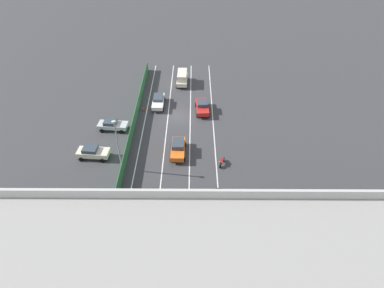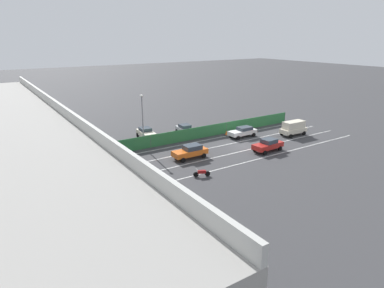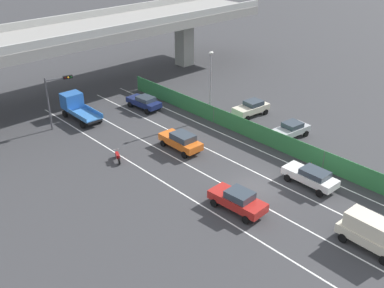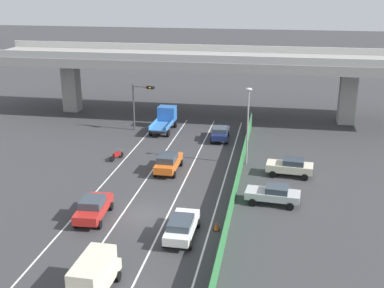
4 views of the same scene
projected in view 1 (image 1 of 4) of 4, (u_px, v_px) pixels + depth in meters
name	position (u px, v px, depth m)	size (l,w,h in m)	color
ground_plane	(179.00, 116.00, 53.61)	(300.00, 300.00, 0.00)	#38383A
lane_line_left_edge	(214.00, 134.00, 49.97)	(0.14, 45.21, 0.01)	silver
lane_line_mid_left	(190.00, 133.00, 49.99)	(0.14, 45.21, 0.01)	silver
lane_line_mid_right	(166.00, 133.00, 50.00)	(0.14, 45.21, 0.01)	silver
lane_line_right_edge	(142.00, 133.00, 50.02)	(0.14, 45.21, 0.01)	silver
elevated_overpass	(164.00, 250.00, 26.33)	(56.71, 9.88, 8.79)	gray
green_fence	(133.00, 128.00, 49.45)	(0.10, 41.31, 1.85)	#2D753D
car_hatchback_white	(158.00, 101.00, 55.48)	(2.00, 4.70, 1.59)	silver
car_sedan_navy	(142.00, 208.00, 37.68)	(2.23, 4.50, 1.54)	navy
car_van_cream	(182.00, 77.00, 61.00)	(2.14, 4.55, 2.29)	beige
car_taxi_orange	(178.00, 148.00, 45.86)	(2.06, 4.66, 1.75)	orange
car_sedan_red	(202.00, 106.00, 54.08)	(2.27, 4.71, 1.73)	red
flatbed_truck_blue	(206.00, 229.00, 34.93)	(2.42, 5.65, 2.58)	black
motorcycle	(222.00, 162.00, 44.39)	(0.92, 1.84, 0.93)	black
parked_wagon_silver	(112.00, 125.00, 50.24)	(4.47, 2.32, 1.56)	#B2B5B7
parked_sedan_cream	(93.00, 152.00, 45.22)	(4.35, 2.31, 1.66)	beige
traffic_light	(233.00, 203.00, 34.25)	(2.84, 0.93, 5.67)	#47474C
street_lamp	(117.00, 141.00, 41.07)	(0.60, 0.36, 7.61)	gray
traffic_cone	(144.00, 109.00, 54.66)	(0.47, 0.47, 0.75)	orange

